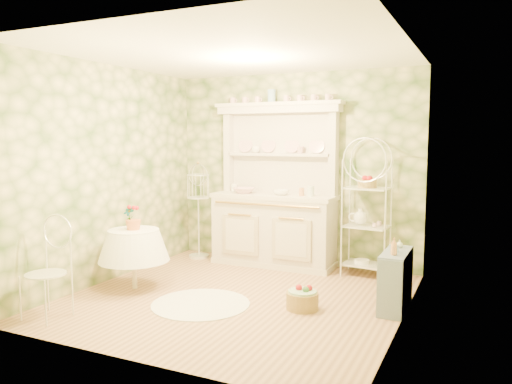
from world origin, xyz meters
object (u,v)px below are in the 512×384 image
at_px(kitchen_dresser, 274,185).
at_px(floor_basket, 302,299).
at_px(cafe_chair, 45,269).
at_px(round_table, 134,261).
at_px(birdcage_stand, 198,207).
at_px(side_shelf, 396,283).
at_px(bakers_rack, 367,206).

distance_m(kitchen_dresser, floor_basket, 2.13).
distance_m(kitchen_dresser, cafe_chair, 3.22).
height_order(round_table, cafe_chair, cafe_chair).
bearing_deg(round_table, birdcage_stand, 94.29).
height_order(kitchen_dresser, cafe_chair, kitchen_dresser).
xyz_separation_m(kitchen_dresser, birdcage_stand, (-1.19, -0.07, -0.38)).
xyz_separation_m(kitchen_dresser, floor_basket, (1.00, -1.58, -1.03)).
height_order(kitchen_dresser, round_table, kitchen_dresser).
distance_m(side_shelf, cafe_chair, 3.57).
distance_m(birdcage_stand, floor_basket, 2.74).
bearing_deg(side_shelf, bakers_rack, 118.94).
bearing_deg(floor_basket, kitchen_dresser, 122.30).
height_order(side_shelf, cafe_chair, cafe_chair).
bearing_deg(round_table, cafe_chair, -97.82).
relative_size(bakers_rack, floor_basket, 5.34).
distance_m(kitchen_dresser, round_table, 2.20).
distance_m(round_table, cafe_chair, 1.19).
bearing_deg(side_shelf, round_table, -166.25).
relative_size(kitchen_dresser, bakers_rack, 1.25).
bearing_deg(floor_basket, cafe_chair, -149.21).
height_order(birdcage_stand, floor_basket, birdcage_stand).
height_order(round_table, birdcage_stand, birdcage_stand).
bearing_deg(round_table, kitchen_dresser, 58.47).
bearing_deg(cafe_chair, floor_basket, 24.12).
height_order(kitchen_dresser, birdcage_stand, kitchen_dresser).
xyz_separation_m(birdcage_stand, floor_basket, (2.19, -1.51, -0.66)).
bearing_deg(round_table, side_shelf, 11.26).
bearing_deg(floor_basket, bakers_rack, 78.84).
distance_m(side_shelf, floor_basket, 0.99).
relative_size(bakers_rack, round_table, 2.74).
height_order(bakers_rack, floor_basket, bakers_rack).
height_order(round_table, floor_basket, round_table).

